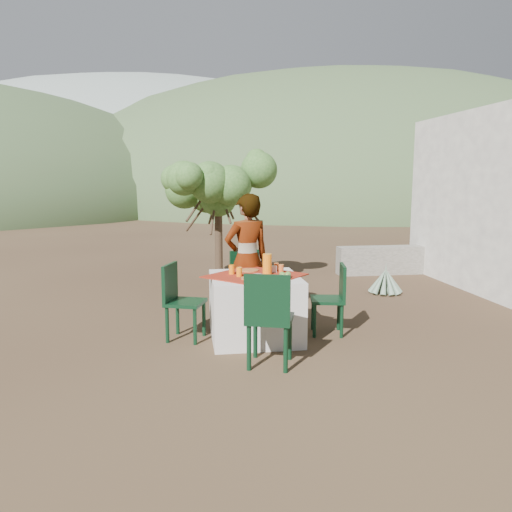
{
  "coord_description": "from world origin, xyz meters",
  "views": [
    {
      "loc": [
        -0.68,
        -5.9,
        1.87
      ],
      "look_at": [
        0.2,
        0.16,
        0.92
      ],
      "focal_mm": 35.0,
      "sensor_mm": 36.0,
      "label": 1
    }
  ],
  "objects_px": {
    "table": "(255,307)",
    "chair_right": "(334,296)",
    "agave": "(385,282)",
    "chair_near": "(269,315)",
    "juice_pitcher": "(267,264)",
    "shrub_tree": "(222,193)",
    "person": "(247,259)",
    "chair_far": "(247,280)",
    "chair_left": "(179,298)"
  },
  "relations": [
    {
      "from": "table",
      "to": "chair_right",
      "type": "height_order",
      "value": "chair_right"
    },
    {
      "from": "chair_right",
      "to": "agave",
      "type": "relative_size",
      "value": 1.45
    },
    {
      "from": "table",
      "to": "chair_near",
      "type": "bearing_deg",
      "value": -89.94
    },
    {
      "from": "agave",
      "to": "juice_pitcher",
      "type": "relative_size",
      "value": 2.46
    },
    {
      "from": "table",
      "to": "shrub_tree",
      "type": "distance_m",
      "value": 3.23
    },
    {
      "from": "chair_right",
      "to": "person",
      "type": "bearing_deg",
      "value": -110.93
    },
    {
      "from": "chair_near",
      "to": "juice_pitcher",
      "type": "height_order",
      "value": "juice_pitcher"
    },
    {
      "from": "table",
      "to": "shrub_tree",
      "type": "xyz_separation_m",
      "value": [
        -0.16,
        2.97,
        1.25
      ]
    },
    {
      "from": "person",
      "to": "juice_pitcher",
      "type": "bearing_deg",
      "value": 87.06
    },
    {
      "from": "chair_far",
      "to": "chair_near",
      "type": "height_order",
      "value": "chair_near"
    },
    {
      "from": "table",
      "to": "chair_left",
      "type": "bearing_deg",
      "value": 173.62
    },
    {
      "from": "chair_right",
      "to": "shrub_tree",
      "type": "relative_size",
      "value": 0.42
    },
    {
      "from": "chair_near",
      "to": "juice_pitcher",
      "type": "distance_m",
      "value": 1.06
    },
    {
      "from": "juice_pitcher",
      "to": "chair_far",
      "type": "bearing_deg",
      "value": 97.66
    },
    {
      "from": "chair_near",
      "to": "agave",
      "type": "relative_size",
      "value": 1.64
    },
    {
      "from": "chair_near",
      "to": "table",
      "type": "bearing_deg",
      "value": -71.83
    },
    {
      "from": "agave",
      "to": "person",
      "type": "bearing_deg",
      "value": -151.21
    },
    {
      "from": "chair_far",
      "to": "juice_pitcher",
      "type": "xyz_separation_m",
      "value": [
        0.12,
        -0.92,
        0.38
      ]
    },
    {
      "from": "chair_right",
      "to": "person",
      "type": "distance_m",
      "value": 1.21
    },
    {
      "from": "table",
      "to": "juice_pitcher",
      "type": "bearing_deg",
      "value": 15.32
    },
    {
      "from": "shrub_tree",
      "to": "agave",
      "type": "bearing_deg",
      "value": -20.41
    },
    {
      "from": "chair_left",
      "to": "table",
      "type": "bearing_deg",
      "value": -76.48
    },
    {
      "from": "chair_far",
      "to": "chair_right",
      "type": "xyz_separation_m",
      "value": [
        0.94,
        -0.94,
        -0.03
      ]
    },
    {
      "from": "chair_near",
      "to": "person",
      "type": "bearing_deg",
      "value": -71.38
    },
    {
      "from": "chair_right",
      "to": "agave",
      "type": "distance_m",
      "value": 2.49
    },
    {
      "from": "table",
      "to": "chair_near",
      "type": "height_order",
      "value": "chair_near"
    },
    {
      "from": "table",
      "to": "shrub_tree",
      "type": "height_order",
      "value": "shrub_tree"
    },
    {
      "from": "person",
      "to": "juice_pitcher",
      "type": "xyz_separation_m",
      "value": [
        0.16,
        -0.6,
        0.04
      ]
    },
    {
      "from": "chair_left",
      "to": "shrub_tree",
      "type": "relative_size",
      "value": 0.43
    },
    {
      "from": "chair_right",
      "to": "shrub_tree",
      "type": "height_order",
      "value": "shrub_tree"
    },
    {
      "from": "person",
      "to": "chair_far",
      "type": "bearing_deg",
      "value": -115.47
    },
    {
      "from": "agave",
      "to": "chair_far",
      "type": "bearing_deg",
      "value": -156.93
    },
    {
      "from": "table",
      "to": "chair_near",
      "type": "relative_size",
      "value": 1.34
    },
    {
      "from": "table",
      "to": "chair_left",
      "type": "distance_m",
      "value": 0.9
    },
    {
      "from": "chair_near",
      "to": "agave",
      "type": "xyz_separation_m",
      "value": [
        2.46,
        2.95,
        -0.34
      ]
    },
    {
      "from": "chair_left",
      "to": "agave",
      "type": "relative_size",
      "value": 1.51
    },
    {
      "from": "chair_right",
      "to": "juice_pitcher",
      "type": "bearing_deg",
      "value": -79.8
    },
    {
      "from": "table",
      "to": "chair_right",
      "type": "bearing_deg",
      "value": 1.61
    },
    {
      "from": "table",
      "to": "agave",
      "type": "height_order",
      "value": "table"
    },
    {
      "from": "chair_far",
      "to": "person",
      "type": "height_order",
      "value": "person"
    },
    {
      "from": "shrub_tree",
      "to": "juice_pitcher",
      "type": "xyz_separation_m",
      "value": [
        0.31,
        -2.93,
        -0.75
      ]
    },
    {
      "from": "table",
      "to": "juice_pitcher",
      "type": "height_order",
      "value": "juice_pitcher"
    },
    {
      "from": "juice_pitcher",
      "to": "table",
      "type": "bearing_deg",
      "value": -164.68
    },
    {
      "from": "chair_left",
      "to": "chair_far",
      "type": "bearing_deg",
      "value": -26.57
    },
    {
      "from": "chair_right",
      "to": "person",
      "type": "xyz_separation_m",
      "value": [
        -0.98,
        0.61,
        0.37
      ]
    },
    {
      "from": "chair_left",
      "to": "chair_near",
      "type": "bearing_deg",
      "value": -120.08
    },
    {
      "from": "chair_far",
      "to": "chair_left",
      "type": "xyz_separation_m",
      "value": [
        -0.91,
        -0.86,
        -0.0
      ]
    },
    {
      "from": "chair_far",
      "to": "chair_near",
      "type": "bearing_deg",
      "value": -103.03
    },
    {
      "from": "person",
      "to": "agave",
      "type": "relative_size",
      "value": 2.86
    },
    {
      "from": "person",
      "to": "agave",
      "type": "distance_m",
      "value": 2.89
    }
  ]
}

